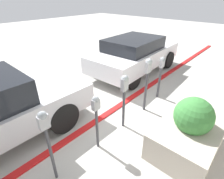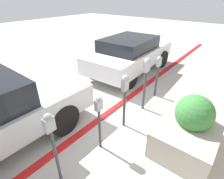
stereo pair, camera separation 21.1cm
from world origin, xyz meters
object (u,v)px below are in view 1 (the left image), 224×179
(parking_meter_fourth, at_px, (147,75))
(parking_meter_middle, at_px, (124,92))
(parking_meter_farthest, at_px, (161,71))
(parking_meter_second, at_px, (96,112))
(planter_box, at_px, (189,132))
(parking_meter_nearest, at_px, (46,133))
(parked_car_middle, at_px, (135,54))

(parking_meter_fourth, bearing_deg, parking_meter_middle, 179.32)
(parking_meter_middle, xyz_separation_m, parking_meter_farthest, (1.82, 0.05, -0.07))
(parking_meter_fourth, bearing_deg, parking_meter_second, 179.94)
(planter_box, bearing_deg, parking_meter_second, 129.49)
(parking_meter_second, bearing_deg, parking_meter_middle, 0.59)
(parking_meter_fourth, xyz_separation_m, planter_box, (-0.64, -1.43, -0.61))
(parking_meter_second, xyz_separation_m, parking_meter_farthest, (2.70, 0.06, 0.01))
(parking_meter_nearest, xyz_separation_m, parking_meter_fourth, (2.83, -0.03, 0.01))
(parking_meter_second, xyz_separation_m, planter_box, (1.18, -1.43, -0.44))
(parking_meter_second, height_order, parked_car_middle, parked_car_middle)
(parking_meter_nearest, distance_m, parking_meter_middle, 1.90)
(parking_meter_nearest, distance_m, parking_meter_farthest, 3.72)
(parking_meter_farthest, bearing_deg, parking_meter_middle, -178.51)
(parking_meter_middle, height_order, planter_box, parking_meter_middle)
(parking_meter_second, distance_m, parking_meter_farthest, 2.70)
(parking_meter_fourth, relative_size, planter_box, 0.91)
(parking_meter_fourth, bearing_deg, planter_box, -114.09)
(parking_meter_middle, xyz_separation_m, parked_car_middle, (3.03, 1.81, -0.20))
(parking_meter_fourth, distance_m, parking_meter_farthest, 0.90)
(parking_meter_fourth, height_order, parked_car_middle, parking_meter_fourth)
(parking_meter_fourth, relative_size, parked_car_middle, 0.35)
(planter_box, distance_m, parked_car_middle, 4.26)
(parked_car_middle, bearing_deg, parking_meter_nearest, -162.27)
(parking_meter_farthest, height_order, planter_box, parking_meter_farthest)
(parking_meter_nearest, xyz_separation_m, parking_meter_middle, (1.89, -0.02, -0.08))
(parking_meter_nearest, height_order, parking_meter_fourth, parking_meter_fourth)
(parking_meter_farthest, bearing_deg, parking_meter_second, -178.81)
(parking_meter_nearest, relative_size, parked_car_middle, 0.33)
(planter_box, bearing_deg, parked_car_middle, 50.06)
(planter_box, xyz_separation_m, parked_car_middle, (2.73, 3.26, 0.31))
(parking_meter_middle, height_order, parked_car_middle, parked_car_middle)
(parking_meter_middle, bearing_deg, parking_meter_farthest, 1.49)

